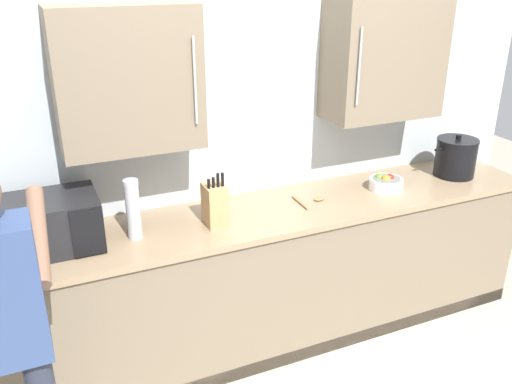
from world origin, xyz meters
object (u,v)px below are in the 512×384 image
Objects in this scene: stock_pot at (456,157)px; thermos_flask at (133,209)px; fruit_bowl at (386,183)px; wooden_spoon at (310,200)px; microwave_oven at (35,227)px; knife_block at (215,205)px.

thermos_flask is at bearing -179.20° from stock_pot.
fruit_bowl is 1.09× the size of wooden_spoon.
fruit_bowl is 1.57m from thermos_flask.
thermos_flask reaches higher than fruit_bowl.
microwave_oven is at bearing 179.47° from stock_pot.
microwave_oven is 2.44× the size of knife_block.
microwave_oven is 2.04m from fruit_bowl.
thermos_flask reaches higher than microwave_oven.
wooden_spoon is at bearing -0.88° from microwave_oven.
stock_pot is (0.55, 0.02, 0.08)m from fruit_bowl.
knife_block is (-0.61, -0.05, 0.11)m from wooden_spoon.
microwave_oven is 0.90m from knife_block.
thermos_flask is at bearing -6.56° from microwave_oven.
thermos_flask reaches higher than stock_pot.
fruit_bowl is (2.03, -0.04, -0.09)m from microwave_oven.
knife_block reaches higher than wooden_spoon.
fruit_bowl is at bearing 1.49° from knife_block.
knife_block is (-1.69, -0.05, -0.01)m from stock_pot.
fruit_bowl is 1.14m from knife_block.
thermos_flask is (-2.12, -0.03, 0.04)m from stock_pot.
thermos_flask is (-1.04, -0.03, 0.15)m from wooden_spoon.
stock_pot reaches higher than microwave_oven.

